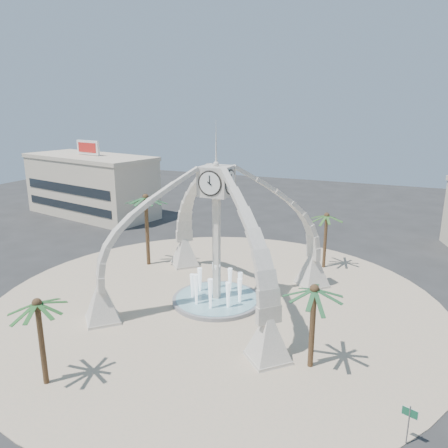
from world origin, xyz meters
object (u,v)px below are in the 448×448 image
at_px(palm_east, 314,290).
at_px(palm_south, 37,304).
at_px(street_sign, 409,417).
at_px(clock_tower, 217,233).
at_px(palm_west, 146,198).
at_px(fountain, 217,299).
at_px(palm_north, 327,216).

height_order(palm_east, palm_south, palm_east).
relative_size(palm_east, street_sign, 2.77).
xyz_separation_m(clock_tower, palm_south, (-5.07, -15.24, -0.97)).
xyz_separation_m(palm_east, palm_west, (-20.91, 12.44, 1.94)).
bearing_deg(fountain, palm_south, -108.41).
bearing_deg(palm_east, palm_south, -150.41).
distance_m(clock_tower, fountain, 6.20).
distance_m(fountain, palm_south, 16.89).
height_order(palm_west, street_sign, palm_west).
height_order(fountain, street_sign, fountain).
bearing_deg(palm_west, clock_tower, -27.72).
bearing_deg(clock_tower, street_sign, -35.98).
xyz_separation_m(clock_tower, fountain, (0.00, 0.00, -6.20)).
bearing_deg(clock_tower, fountain, 90.00).
bearing_deg(palm_east, clock_tower, 146.12).
bearing_deg(clock_tower, palm_south, -108.41).
relative_size(clock_tower, street_sign, 7.72).
distance_m(palm_south, street_sign, 21.85).
bearing_deg(fountain, palm_west, 152.28).
bearing_deg(palm_east, street_sign, -39.14).
bearing_deg(palm_north, street_sign, -69.71).
bearing_deg(palm_north, palm_south, -113.75).
bearing_deg(street_sign, palm_north, 128.28).
height_order(fountain, palm_east, palm_east).
bearing_deg(palm_east, palm_north, 98.29).
relative_size(fountain, palm_north, 1.21).
height_order(palm_west, palm_south, palm_west).
height_order(clock_tower, palm_north, clock_tower).
distance_m(palm_east, palm_west, 24.41).
height_order(clock_tower, palm_east, clock_tower).
bearing_deg(fountain, palm_north, 60.31).
bearing_deg(fountain, street_sign, -35.98).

